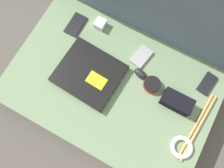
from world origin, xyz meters
The scene contains 12 objects.
ground_plane centered at (0.00, 0.00, 0.00)m, with size 8.00×8.00×0.00m, color #4C4742.
couch_seat centered at (0.00, 0.00, 0.07)m, with size 0.99×0.65×0.13m.
laptop centered at (-0.12, -0.01, 0.15)m, with size 0.31×0.28×0.03m.
computer_mouse centered at (0.09, 0.11, 0.15)m, with size 0.07×0.05×0.03m.
speaker_puck centered at (0.17, 0.09, 0.15)m, with size 0.08×0.08×0.03m.
phone_silver centered at (-0.32, 0.19, 0.14)m, with size 0.07×0.13×0.01m.
phone_black centered at (0.40, 0.22, 0.14)m, with size 0.07×0.12×0.01m.
phone_small centered at (0.06, 0.20, 0.14)m, with size 0.09×0.12×0.01m.
camera_pouch centered at (0.30, 0.06, 0.16)m, with size 0.14×0.08×0.06m.
charger_brick centered at (-0.20, 0.25, 0.15)m, with size 0.05×0.06×0.04m.
cable_coil centered at (0.41, -0.11, 0.14)m, with size 0.10×0.10×0.02m.
drumstick_pair centered at (0.43, 0.01, 0.14)m, with size 0.06×0.35×0.01m.
Camera 1 is at (0.12, -0.22, 1.15)m, focal length 35.00 mm.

